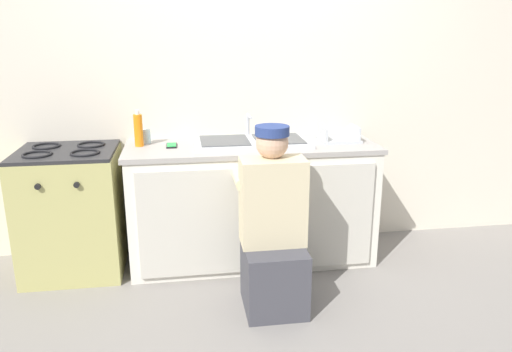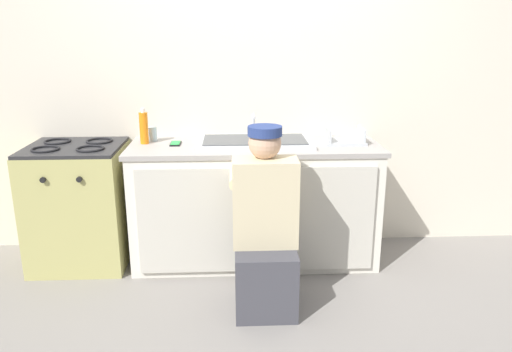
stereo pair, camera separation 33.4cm
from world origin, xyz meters
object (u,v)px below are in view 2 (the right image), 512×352
sink_double_basin (255,142)px  stove_range (80,205)px  water_glass (153,134)px  soap_bottle_orange (144,128)px  cell_phone (176,143)px  plumber_person (265,235)px  dish_rack_tray (344,140)px

sink_double_basin → stove_range: 1.32m
stove_range → water_glass: 0.72m
soap_bottle_orange → cell_phone: soap_bottle_orange is taller
plumber_person → cell_phone: bearing=130.0°
sink_double_basin → stove_range: bearing=-179.9°
cell_phone → soap_bottle_orange: bearing=170.8°
stove_range → soap_bottle_orange: bearing=7.5°
stove_range → dish_rack_tray: size_ratio=3.14×
sink_double_basin → dish_rack_tray: 0.63m
stove_range → water_glass: (0.52, 0.15, 0.48)m
sink_double_basin → stove_range: (-1.25, -0.00, -0.45)m
dish_rack_tray → cell_phone: bearing=178.9°
sink_double_basin → soap_bottle_orange: (-0.77, 0.06, 0.09)m
stove_range → cell_phone: stove_range is taller
dish_rack_tray → cell_phone: 1.19m
plumber_person → cell_phone: size_ratio=7.89×
stove_range → dish_rack_tray: dish_rack_tray is taller
plumber_person → water_glass: (-0.76, 0.82, 0.45)m
plumber_person → water_glass: plumber_person is taller
stove_range → dish_rack_tray: (1.88, 0.00, 0.45)m
water_glass → dish_rack_tray: bearing=-6.1°
plumber_person → dish_rack_tray: plumber_person is taller
stove_range → plumber_person: plumber_person is taller
dish_rack_tray → cell_phone: size_ratio=2.00×
stove_range → dish_rack_tray: 1.93m
plumber_person → cell_phone: (-0.58, 0.70, 0.41)m
dish_rack_tray → soap_bottle_orange: bearing=177.6°
dish_rack_tray → water_glass: bearing=173.9°
sink_double_basin → stove_range: sink_double_basin is taller
soap_bottle_orange → dish_rack_tray: soap_bottle_orange is taller
stove_range → soap_bottle_orange: soap_bottle_orange is taller
stove_range → cell_phone: bearing=2.3°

